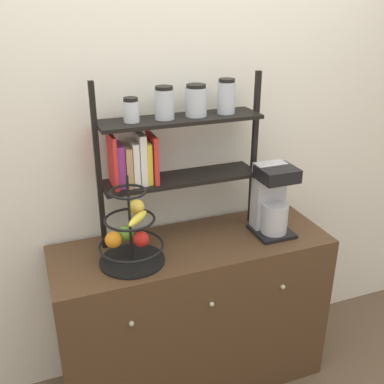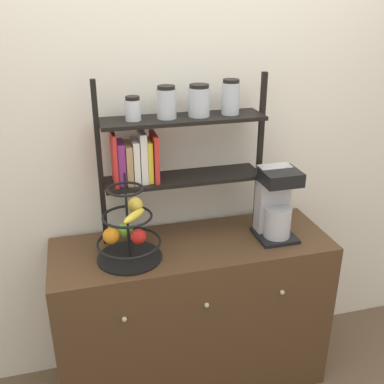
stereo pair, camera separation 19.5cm
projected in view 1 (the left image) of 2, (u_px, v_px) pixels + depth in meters
wall_back at (173, 142)px, 2.28m from camera, size 7.00×0.05×2.60m
sideboard at (193, 314)px, 2.38m from camera, size 1.38×0.50×0.86m
coffee_maker at (272, 200)px, 2.26m from camera, size 0.19×0.20×0.36m
fruit_stand at (130, 235)px, 2.01m from camera, size 0.30×0.30×0.42m
shelf_hutch at (167, 141)px, 2.10m from camera, size 0.82×0.20×0.80m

